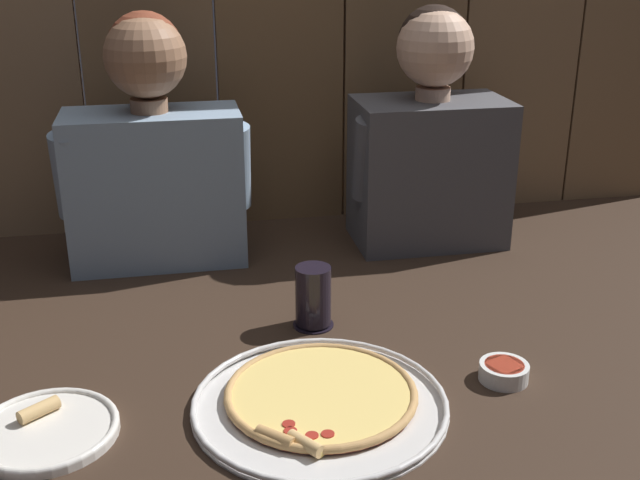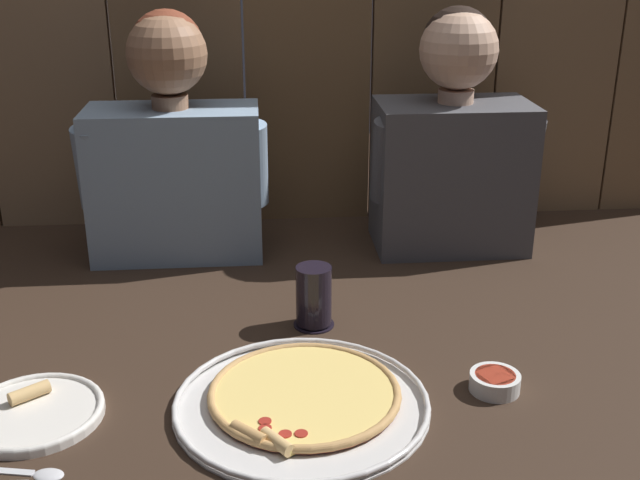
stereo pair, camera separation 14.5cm
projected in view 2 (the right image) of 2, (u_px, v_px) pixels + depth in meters
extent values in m
plane|color=#332319|center=(337.00, 353.00, 1.42)|extent=(3.20, 3.20, 0.00)
cylinder|color=silver|center=(302.00, 406.00, 1.26)|extent=(0.41, 0.41, 0.01)
torus|color=silver|center=(302.00, 401.00, 1.26)|extent=(0.41, 0.41, 0.01)
cylinder|color=#B23823|center=(305.00, 395.00, 1.28)|extent=(0.31, 0.31, 0.00)
cylinder|color=#F4D170|center=(305.00, 392.00, 1.28)|extent=(0.29, 0.29, 0.01)
torus|color=tan|center=(305.00, 392.00, 1.28)|extent=(0.31, 0.31, 0.01)
cube|color=#F4D170|center=(266.00, 425.00, 1.20)|extent=(0.10, 0.10, 0.01)
cylinder|color=tan|center=(249.00, 434.00, 1.17)|extent=(0.06, 0.06, 0.02)
cylinder|color=#A3281E|center=(265.00, 421.00, 1.20)|extent=(0.02, 0.02, 0.00)
cylinder|color=#A3281E|center=(265.00, 428.00, 1.18)|extent=(0.02, 0.02, 0.00)
cube|color=#EFC660|center=(297.00, 435.00, 1.18)|extent=(0.10, 0.09, 0.01)
cylinder|color=tan|center=(277.00, 442.00, 1.15)|extent=(0.05, 0.06, 0.02)
cylinder|color=#A3281E|center=(301.00, 434.00, 1.17)|extent=(0.02, 0.02, 0.00)
cylinder|color=#A3281E|center=(285.00, 434.00, 1.17)|extent=(0.02, 0.02, 0.00)
cylinder|color=white|center=(33.00, 414.00, 1.23)|extent=(0.22, 0.22, 0.01)
torus|color=white|center=(33.00, 411.00, 1.23)|extent=(0.22, 0.22, 0.01)
cylinder|color=tan|center=(29.00, 393.00, 1.26)|extent=(0.06, 0.06, 0.02)
cylinder|color=black|center=(314.00, 324.00, 1.52)|extent=(0.08, 0.08, 0.01)
cylinder|color=black|center=(314.00, 295.00, 1.50)|extent=(0.07, 0.07, 0.12)
cylinder|color=white|center=(495.00, 382.00, 1.30)|extent=(0.08, 0.08, 0.03)
cylinder|color=#B23823|center=(495.00, 378.00, 1.30)|extent=(0.07, 0.07, 0.02)
cube|color=silver|center=(1.00, 470.00, 1.11)|extent=(0.10, 0.03, 0.01)
ellipsoid|color=silver|center=(48.00, 473.00, 1.11)|extent=(0.05, 0.04, 0.01)
cube|color=#849EB7|center=(176.00, 183.00, 1.80)|extent=(0.38, 0.19, 0.34)
cylinder|color=#9E7051|center=(170.00, 101.00, 1.73)|extent=(0.08, 0.08, 0.03)
sphere|color=#9E7051|center=(167.00, 54.00, 1.69)|extent=(0.17, 0.17, 0.17)
sphere|color=brown|center=(167.00, 47.00, 1.70)|extent=(0.16, 0.16, 0.16)
cylinder|color=#849EB7|center=(93.00, 168.00, 1.73)|extent=(0.08, 0.11, 0.20)
cylinder|color=#849EB7|center=(251.00, 164.00, 1.76)|extent=(0.08, 0.11, 0.20)
cube|color=#4C4C51|center=(451.00, 176.00, 1.85)|extent=(0.35, 0.22, 0.34)
cylinder|color=#DBAD8E|center=(456.00, 96.00, 1.78)|extent=(0.08, 0.08, 0.03)
sphere|color=#DBAD8E|center=(459.00, 50.00, 1.74)|extent=(0.17, 0.17, 0.17)
sphere|color=black|center=(458.00, 43.00, 1.75)|extent=(0.16, 0.16, 0.16)
cylinder|color=#4C4C51|center=(389.00, 161.00, 1.78)|extent=(0.08, 0.11, 0.20)
cylinder|color=#4C4C51|center=(523.00, 158.00, 1.80)|extent=(0.08, 0.11, 0.20)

